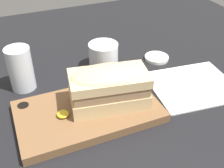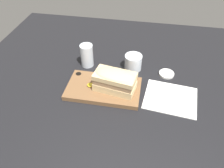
{
  "view_description": "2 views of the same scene",
  "coord_description": "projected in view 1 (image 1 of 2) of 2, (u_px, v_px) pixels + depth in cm",
  "views": [
    {
      "loc": [
        -18.9,
        -52.23,
        44.85
      ],
      "look_at": [
        0.77,
        -5.72,
        9.23
      ],
      "focal_mm": 45.0,
      "sensor_mm": 36.0,
      "label": 1
    },
    {
      "loc": [
        11.13,
        -73.54,
        68.24
      ],
      "look_at": [
        -0.85,
        -7.87,
        8.42
      ],
      "focal_mm": 35.0,
      "sensor_mm": 36.0,
      "label": 2
    }
  ],
  "objects": [
    {
      "name": "dining_table",
      "position": [
        100.0,
        99.0,
        0.71
      ],
      "size": [
        144.78,
        128.5,
        2.0
      ],
      "color": "black",
      "rests_on": "ground"
    },
    {
      "name": "serving_board",
      "position": [
        88.0,
        111.0,
        0.64
      ],
      "size": [
        31.85,
        18.47,
        2.12
      ],
      "color": "brown",
      "rests_on": "dining_table"
    },
    {
      "name": "sandwich",
      "position": [
        110.0,
        85.0,
        0.62
      ],
      "size": [
        18.46,
        11.83,
        9.44
      ],
      "rotation": [
        0.0,
        0.0,
        -0.17
      ],
      "color": "#DBBC84",
      "rests_on": "serving_board"
    },
    {
      "name": "mustard_dollop",
      "position": [
        63.0,
        114.0,
        0.61
      ],
      "size": [
        2.67,
        2.67,
        1.07
      ],
      "color": "gold",
      "rests_on": "serving_board"
    },
    {
      "name": "water_glass",
      "position": [
        21.0,
        71.0,
        0.7
      ],
      "size": [
        6.19,
        6.19,
        11.32
      ],
      "color": "silver",
      "rests_on": "dining_table"
    },
    {
      "name": "wine_glass",
      "position": [
        103.0,
        57.0,
        0.79
      ],
      "size": [
        8.31,
        8.31,
        7.4
      ],
      "color": "silver",
      "rests_on": "dining_table"
    },
    {
      "name": "napkin",
      "position": [
        193.0,
        85.0,
        0.73
      ],
      "size": [
        23.42,
        20.71,
        0.4
      ],
      "rotation": [
        0.0,
        0.0,
        -0.11
      ],
      "color": "white",
      "rests_on": "dining_table"
    },
    {
      "name": "condiment_dish",
      "position": [
        157.0,
        58.0,
        0.85
      ],
      "size": [
        7.15,
        7.15,
        1.0
      ],
      "color": "white",
      "rests_on": "dining_table"
    }
  ]
}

